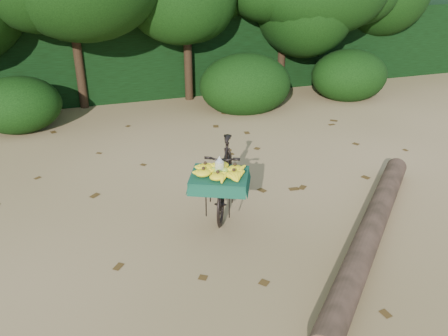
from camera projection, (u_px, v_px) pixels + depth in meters
name	position (u px, v px, depth m)	size (l,w,h in m)	color
ground	(250.00, 219.00, 6.13)	(80.00, 80.00, 0.00)	tan
vendor_bicycle	(225.00, 176.00, 6.19)	(1.18, 1.73, 0.94)	black
fallen_log	(370.00, 232.00, 5.60)	(0.29, 0.29, 3.99)	brown
hedge_backdrop	(157.00, 51.00, 11.15)	(26.00, 1.80, 1.80)	black
tree_row	(129.00, 8.00, 9.81)	(14.50, 2.00, 4.00)	black
bush_clumps	(200.00, 91.00, 9.77)	(8.80, 1.70, 0.90)	black
leaf_litter	(234.00, 195.00, 6.69)	(7.00, 7.30, 0.01)	#452F12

